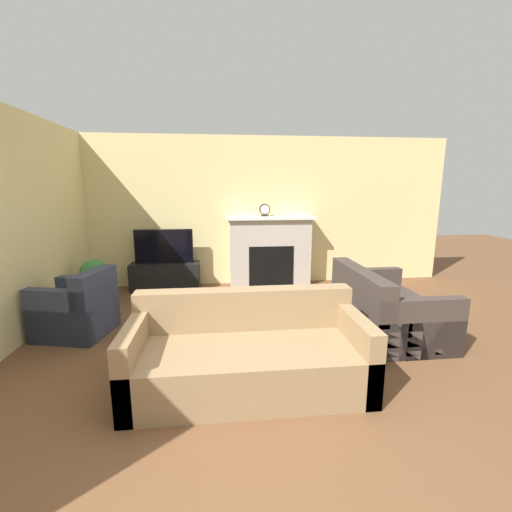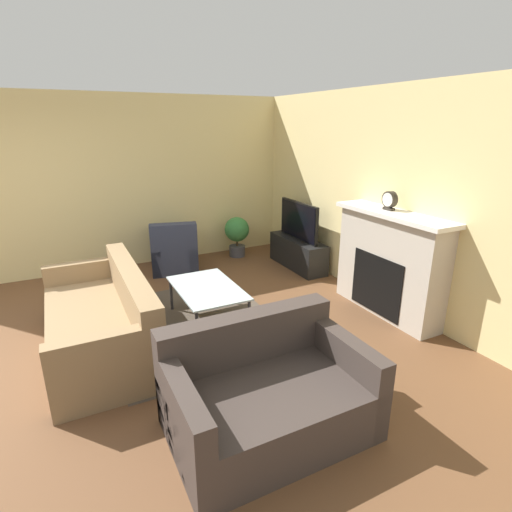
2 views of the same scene
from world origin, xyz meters
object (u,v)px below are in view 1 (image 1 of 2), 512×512
object	(u,v)px
tv	(164,246)
couch_sectional	(248,355)
coffee_table	(235,302)
mantel_clock	(265,210)
armchair_by_window	(78,311)
potted_plant	(95,277)
couch_loveseat	(385,310)

from	to	relation	value
tv	couch_sectional	world-z (taller)	tv
coffee_table	mantel_clock	world-z (taller)	mantel_clock
armchair_by_window	potted_plant	xyz separation A→B (m)	(-0.18, 1.19, 0.12)
potted_plant	mantel_clock	world-z (taller)	mantel_clock
potted_plant	mantel_clock	xyz separation A→B (m)	(2.76, 0.74, 0.97)
potted_plant	armchair_by_window	bearing A→B (deg)	-81.22
tv	couch_loveseat	xyz separation A→B (m)	(3.00, -2.19, -0.49)
tv	armchair_by_window	distance (m)	2.05
couch_sectional	coffee_table	distance (m)	1.18
mantel_clock	couch_loveseat	bearing A→B (deg)	-62.09
armchair_by_window	potted_plant	bearing A→B (deg)	-157.80
couch_loveseat	coffee_table	bearing A→B (deg)	83.61
coffee_table	potted_plant	world-z (taller)	potted_plant
couch_sectional	couch_loveseat	distance (m)	2.04
potted_plant	couch_loveseat	bearing A→B (deg)	-21.17
couch_sectional	potted_plant	distance (m)	3.32
potted_plant	coffee_table	bearing A→B (deg)	-32.20
couch_sectional	couch_loveseat	xyz separation A→B (m)	(1.80, 0.97, 0.00)
coffee_table	mantel_clock	distance (m)	2.39
tv	potted_plant	xyz separation A→B (m)	(-0.97, -0.65, -0.35)
couch_loveseat	mantel_clock	distance (m)	2.81
tv	couch_loveseat	distance (m)	3.74
armchair_by_window	potted_plant	size ratio (longest dim) A/B	1.31
armchair_by_window	potted_plant	distance (m)	1.21
coffee_table	couch_sectional	bearing A→B (deg)	-87.08
armchair_by_window	coffee_table	size ratio (longest dim) A/B	0.85
tv	potted_plant	distance (m)	1.22
couch_sectional	armchair_by_window	bearing A→B (deg)	146.43
couch_sectional	armchair_by_window	xyz separation A→B (m)	(-1.99, 1.32, 0.02)
couch_sectional	coffee_table	world-z (taller)	couch_sectional
couch_sectional	mantel_clock	size ratio (longest dim) A/B	9.42
couch_loveseat	potted_plant	xyz separation A→B (m)	(-3.97, 1.54, 0.14)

